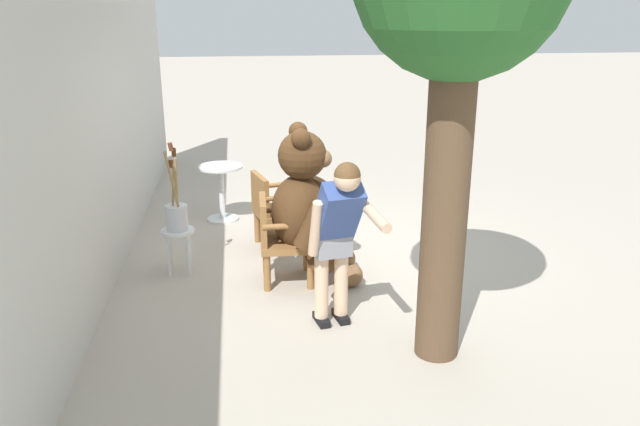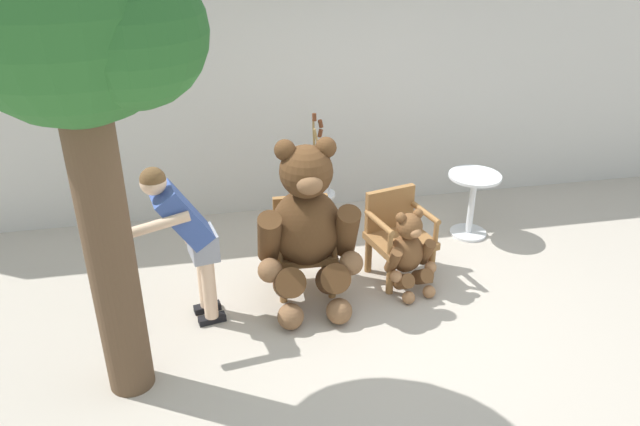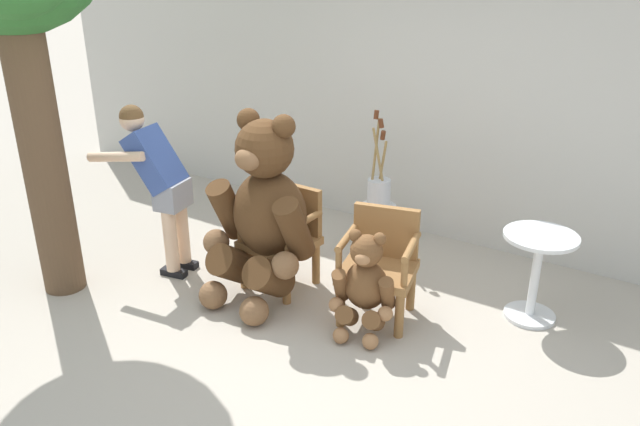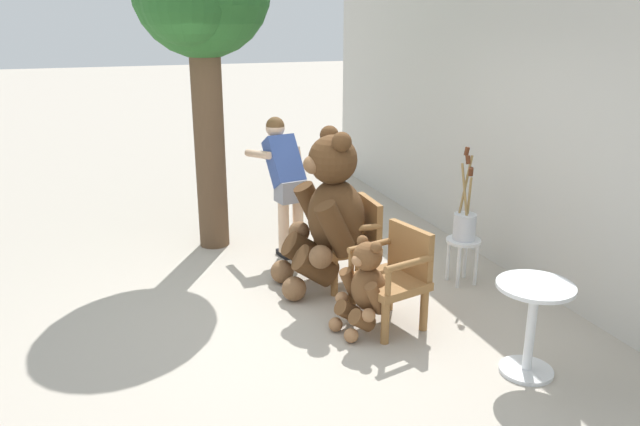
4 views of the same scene
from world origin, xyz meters
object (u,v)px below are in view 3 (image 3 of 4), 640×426
white_stool (378,215)px  brush_bucket (379,188)px  wooden_chair_left (284,234)px  person_visitor (158,176)px  teddy_bear_large (263,211)px  wooden_chair_right (380,262)px  teddy_bear_small (365,284)px  round_side_table (537,267)px

white_stool → brush_bucket: brush_bucket is taller
wooden_chair_left → brush_bucket: (0.36, 1.03, 0.17)m
person_visitor → white_stool: size_ratio=3.27×
wooden_chair_left → teddy_bear_large: (-0.00, -0.27, 0.31)m
wooden_chair_right → white_stool: bearing=118.9°
teddy_bear_large → white_stool: size_ratio=3.41×
wooden_chair_right → teddy_bear_small: size_ratio=1.05×
teddy_bear_small → brush_bucket: brush_bucket is taller
brush_bucket → round_side_table: 1.67m
teddy_bear_large → teddy_bear_small: size_ratio=1.91×
wooden_chair_right → person_visitor: person_visitor is taller
wooden_chair_left → round_side_table: (1.97, 0.61, -0.01)m
teddy_bear_small → round_side_table: teddy_bear_small is taller
white_stool → teddy_bear_large: bearing=-105.8°
white_stool → brush_bucket: 0.28m
wooden_chair_left → white_stool: wooden_chair_left is taller
wooden_chair_right → brush_bucket: size_ratio=0.94×
white_stool → round_side_table: (1.60, -0.42, 0.09)m
person_visitor → round_side_table: (3.01, 1.00, -0.45)m
teddy_bear_small → round_side_table: size_ratio=1.14×
white_stool → brush_bucket: size_ratio=0.50×
brush_bucket → white_stool: bearing=2.3°
wooden_chair_right → brush_bucket: (-0.57, 1.03, 0.17)m
wooden_chair_left → wooden_chair_right: (0.93, -0.00, 0.00)m
wooden_chair_left → wooden_chair_right: same height
person_visitor → wooden_chair_right: bearing=11.1°
wooden_chair_right → teddy_bear_large: (-0.93, -0.26, 0.31)m
teddy_bear_small → brush_bucket: size_ratio=0.90×
white_stool → brush_bucket: bearing=-177.7°
person_visitor → brush_bucket: size_ratio=1.65×
wooden_chair_left → person_visitor: size_ratio=0.57×
wooden_chair_left → teddy_bear_large: teddy_bear_large is taller
teddy_bear_small → brush_bucket: 1.46m
person_visitor → white_stool: bearing=45.1°
wooden_chair_left → white_stool: 1.09m
teddy_bear_large → teddy_bear_small: teddy_bear_large is taller
teddy_bear_large → white_stool: teddy_bear_large is taller
teddy_bear_small → person_visitor: (-2.00, -0.10, 0.50)m
teddy_bear_large → teddy_bear_small: (0.96, -0.02, -0.37)m
brush_bucket → person_visitor: bearing=-134.8°
teddy_bear_small → round_side_table: 1.35m
teddy_bear_small → brush_bucket: bearing=114.4°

